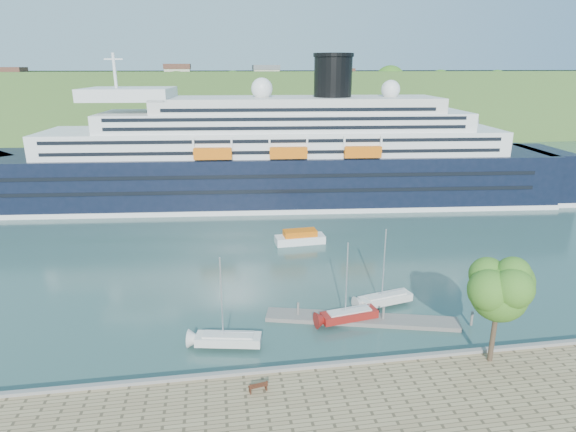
# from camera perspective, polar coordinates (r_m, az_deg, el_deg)

# --- Properties ---
(ground) EXTENTS (400.00, 400.00, 0.00)m
(ground) POSITION_cam_1_polar(r_m,az_deg,el_deg) (44.24, 5.13, -18.17)
(ground) COLOR #294A46
(ground) RESTS_ON ground
(far_hillside) EXTENTS (400.00, 50.00, 24.00)m
(far_hillside) POSITION_cam_1_polar(r_m,az_deg,el_deg) (180.62, -5.99, 12.90)
(far_hillside) COLOR #3D6227
(far_hillside) RESTS_ON ground
(quay_coping) EXTENTS (220.00, 0.50, 0.30)m
(quay_coping) POSITION_cam_1_polar(r_m,az_deg,el_deg) (43.43, 5.23, -17.08)
(quay_coping) COLOR slate
(quay_coping) RESTS_ON promenade
(cruise_ship) EXTENTS (126.07, 29.36, 28.06)m
(cruise_ship) POSITION_cam_1_polar(r_m,az_deg,el_deg) (92.38, -3.04, 10.08)
(cruise_ship) COLOR black
(cruise_ship) RESTS_ON ground
(park_bench) EXTENTS (1.67, 0.94, 1.01)m
(park_bench) POSITION_cam_1_polar(r_m,az_deg,el_deg) (40.38, -3.59, -19.41)
(park_bench) COLOR #4D2516
(park_bench) RESTS_ON promenade
(promenade_tree) EXTENTS (6.32, 6.32, 10.46)m
(promenade_tree) POSITION_cam_1_polar(r_m,az_deg,el_deg) (44.97, 23.55, -9.81)
(promenade_tree) COLOR #2C5F19
(promenade_tree) RESTS_ON promenade
(floating_pontoon) EXTENTS (20.03, 7.54, 0.45)m
(floating_pontoon) POSITION_cam_1_polar(r_m,az_deg,el_deg) (52.23, 8.69, -12.01)
(floating_pontoon) COLOR gray
(floating_pontoon) RESTS_ON ground
(sailboat_white_near) EXTENTS (7.08, 3.18, 8.84)m
(sailboat_white_near) POSITION_cam_1_polar(r_m,az_deg,el_deg) (45.62, -7.25, -10.54)
(sailboat_white_near) COLOR silver
(sailboat_white_near) RESTS_ON ground
(sailboat_red) EXTENTS (6.84, 2.93, 8.55)m
(sailboat_red) POSITION_cam_1_polar(r_m,az_deg,el_deg) (49.97, 7.42, -8.14)
(sailboat_red) COLOR maroon
(sailboat_red) RESTS_ON ground
(sailboat_white_far) EXTENTS (7.00, 3.34, 8.73)m
(sailboat_white_far) POSITION_cam_1_polar(r_m,az_deg,el_deg) (53.93, 11.68, -6.29)
(sailboat_white_far) COLOR silver
(sailboat_white_far) RESTS_ON ground
(tender_launch) EXTENTS (7.67, 3.05, 2.08)m
(tender_launch) POSITION_cam_1_polar(r_m,az_deg,el_deg) (72.68, 1.43, -2.46)
(tender_launch) COLOR #DD620D
(tender_launch) RESTS_ON ground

